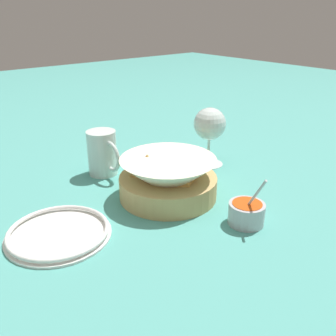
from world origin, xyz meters
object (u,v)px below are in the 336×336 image
at_px(wine_glass, 210,126).
at_px(side_plate, 59,233).
at_px(sauce_cup, 246,212).
at_px(food_basket, 168,179).
at_px(beer_mug, 103,154).

height_order(wine_glass, side_plate, wine_glass).
height_order(sauce_cup, side_plate, sauce_cup).
xyz_separation_m(food_basket, wine_glass, (-0.07, 0.20, 0.06)).
distance_m(sauce_cup, wine_glass, 0.31).
distance_m(food_basket, sauce_cup, 0.19).
distance_m(food_basket, side_plate, 0.25).
height_order(wine_glass, beer_mug, wine_glass).
distance_m(beer_mug, side_plate, 0.28).
distance_m(wine_glass, side_plate, 0.47).
distance_m(food_basket, beer_mug, 0.20).
xyz_separation_m(beer_mug, side_plate, (0.19, -0.21, -0.04)).
relative_size(sauce_cup, beer_mug, 0.92).
height_order(sauce_cup, beer_mug, beer_mug).
height_order(beer_mug, side_plate, beer_mug).
distance_m(sauce_cup, beer_mug, 0.39).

